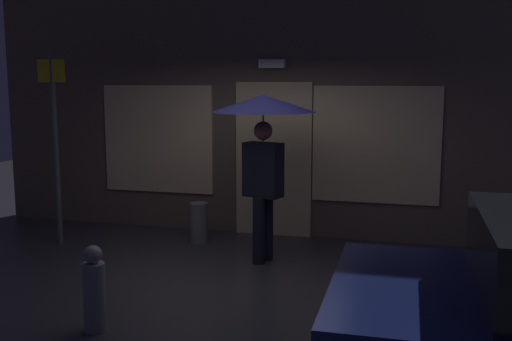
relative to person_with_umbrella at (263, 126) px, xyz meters
The scene contains 6 objects.
ground_plane 1.91m from the person_with_umbrella, 101.44° to the right, with size 18.00×18.00×0.00m, color #38353A.
building_facade 1.50m from the person_with_umbrella, 97.06° to the left, with size 8.71×0.48×3.89m.
person_with_umbrella is the anchor object (origin of this frame).
street_sign_post 2.91m from the person_with_umbrella, behind, with size 0.40×0.07×2.60m.
sidewalk_bollard 1.87m from the person_with_umbrella, 149.91° to the left, with size 0.25×0.25×0.56m, color slate.
fire_hydrant 2.89m from the person_with_umbrella, 111.27° to the right, with size 0.20×0.20×0.79m.
Camera 1 is at (1.94, -6.07, 2.23)m, focal length 41.99 mm.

